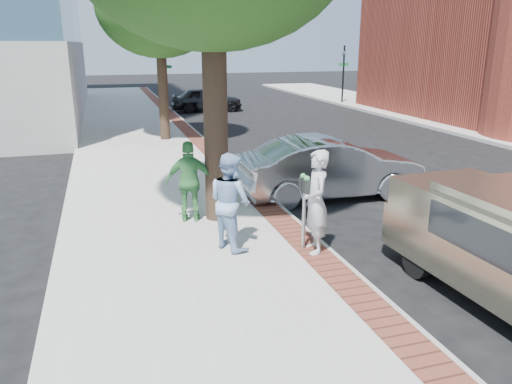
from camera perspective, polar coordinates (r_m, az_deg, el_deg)
name	(u,v)px	position (r m, az deg, el deg)	size (l,w,h in m)	color
ground	(269,253)	(9.84, 1.55, -6.93)	(120.00, 120.00, 0.00)	black
sidewalk	(151,164)	(17.04, -11.93, 3.19)	(5.00, 60.00, 0.15)	#9E9991
brick_strip	(215,157)	(17.35, -4.69, 4.00)	(0.60, 60.00, 0.01)	brown
curb	(225,159)	(17.44, -3.55, 3.82)	(0.10, 60.00, 0.15)	gray
signal_near	(166,73)	(30.82, -10.23, 13.26)	(0.70, 0.15, 3.80)	black
signal_far	(343,70)	(34.25, 9.96, 13.59)	(0.70, 0.15, 3.80)	black
tree_far	(159,6)	(20.73, -11.06, 20.13)	(4.80, 4.80, 7.14)	black
parking_meter	(304,196)	(9.31, 5.55, -0.49)	(0.12, 0.32, 1.47)	gray
person_gray	(316,202)	(9.25, 6.89, -1.16)	(0.71, 0.47, 1.96)	#B2B1B7
person_officer	(230,201)	(9.41, -2.98, -1.05)	(0.90, 0.70, 1.86)	#8CAED9
person_green	(190,182)	(10.95, -7.56, 1.19)	(1.05, 0.44, 1.79)	#3F8B47
sedan_silver	(331,168)	(13.24, 8.52, 2.76)	(1.69, 4.85, 1.60)	#A6A8AD
bg_car	(207,99)	(30.49, -5.65, 10.51)	(1.69, 4.20, 1.43)	black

